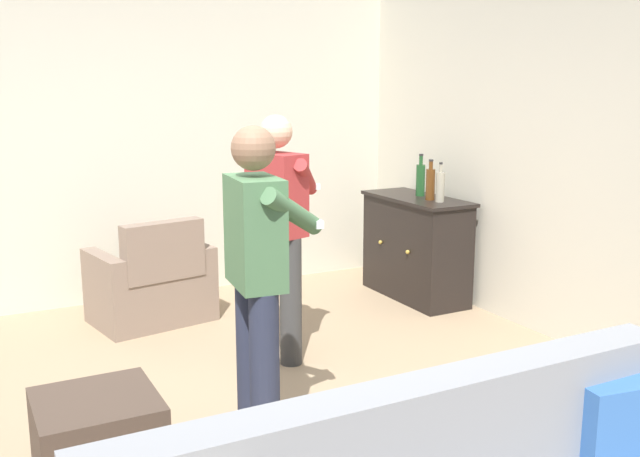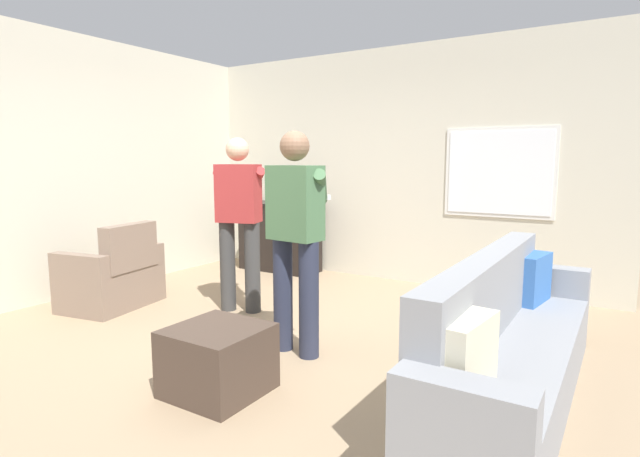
% 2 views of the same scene
% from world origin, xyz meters
% --- Properties ---
extents(ground, '(10.40, 10.40, 0.00)m').
position_xyz_m(ground, '(0.00, 0.00, 0.00)').
color(ground, '#9E8466').
extents(wall_back_with_window, '(5.20, 0.15, 2.80)m').
position_xyz_m(wall_back_with_window, '(0.04, 2.66, 1.40)').
color(wall_back_with_window, beige).
rests_on(wall_back_with_window, ground).
extents(wall_side_left, '(0.12, 5.20, 2.80)m').
position_xyz_m(wall_side_left, '(-2.66, 0.00, 1.40)').
color(wall_side_left, beige).
rests_on(wall_side_left, ground).
extents(couch, '(0.57, 2.60, 0.90)m').
position_xyz_m(couch, '(1.94, 0.00, 0.34)').
color(couch, gray).
rests_on(couch, ground).
extents(armchair, '(0.79, 0.98, 0.85)m').
position_xyz_m(armchair, '(-1.88, 0.05, 0.29)').
color(armchair, '#7F6B5B').
rests_on(armchair, ground).
extents(sideboard_cabinet, '(1.11, 0.49, 0.91)m').
position_xyz_m(sideboard_cabinet, '(-1.47, 2.30, 0.46)').
color(sideboard_cabinet, black).
rests_on(sideboard_cabinet, ground).
extents(bottle_wine_green, '(0.08, 0.08, 0.37)m').
position_xyz_m(bottle_wine_green, '(-1.51, 2.36, 1.06)').
color(bottle_wine_green, '#1E4C23').
rests_on(bottle_wine_green, sideboard_cabinet).
extents(bottle_liquor_amber, '(0.07, 0.07, 0.33)m').
position_xyz_m(bottle_liquor_amber, '(-1.16, 2.31, 1.04)').
color(bottle_liquor_amber, gray).
rests_on(bottle_liquor_amber, sideboard_cabinet).
extents(bottle_spirits_clear, '(0.08, 0.08, 0.35)m').
position_xyz_m(bottle_spirits_clear, '(-1.29, 2.30, 1.05)').
color(bottle_spirits_clear, '#593314').
rests_on(bottle_spirits_clear, sideboard_cabinet).
extents(ottoman, '(0.56, 0.56, 0.43)m').
position_xyz_m(ottoman, '(0.33, -0.80, 0.21)').
color(ottoman, '#47382D').
rests_on(ottoman, ground).
extents(person_standing_left, '(0.53, 0.52, 1.68)m').
position_xyz_m(person_standing_left, '(-0.71, 0.62, 0.94)').
color(person_standing_left, '#383838').
rests_on(person_standing_left, ground).
extents(person_standing_right, '(0.55, 0.50, 1.68)m').
position_xyz_m(person_standing_right, '(0.37, 0.02, 0.94)').
color(person_standing_right, '#282D42').
rests_on(person_standing_right, ground).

